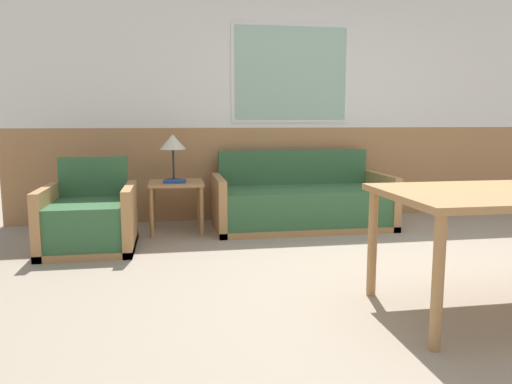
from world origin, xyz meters
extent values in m
plane|color=gray|center=(0.00, 0.00, 0.00)|extent=(16.00, 16.00, 0.00)
cube|color=#AD7A4C|center=(0.00, 2.63, 0.53)|extent=(7.20, 0.06, 1.06)
cube|color=white|center=(0.00, 2.63, 1.88)|extent=(7.20, 0.06, 1.64)
cube|color=white|center=(-0.42, 2.59, 1.67)|extent=(1.37, 0.01, 1.11)
cube|color=#99BCA8|center=(-0.42, 2.58, 1.67)|extent=(1.29, 0.02, 1.03)
cube|color=#B27F4C|center=(-0.42, 2.04, 0.03)|extent=(1.87, 0.89, 0.06)
cube|color=#38663D|center=(-0.42, 2.02, 0.24)|extent=(1.71, 0.81, 0.36)
cube|color=#38663D|center=(-0.42, 2.44, 0.61)|extent=(1.71, 0.10, 0.38)
cube|color=#B27F4C|center=(-1.31, 2.04, 0.28)|extent=(0.08, 0.89, 0.56)
cube|color=#B27F4C|center=(0.47, 2.04, 0.28)|extent=(0.08, 0.89, 0.56)
cube|color=#B27F4C|center=(-2.53, 1.47, 0.03)|extent=(0.79, 0.85, 0.06)
cube|color=#38663D|center=(-2.53, 1.45, 0.24)|extent=(0.63, 0.77, 0.37)
cube|color=#38663D|center=(-2.53, 1.85, 0.61)|extent=(0.63, 0.10, 0.37)
cube|color=#B27F4C|center=(-2.88, 1.47, 0.28)|extent=(0.08, 0.85, 0.57)
cube|color=#B27F4C|center=(-2.17, 1.47, 0.28)|extent=(0.08, 0.85, 0.57)
cube|color=#B27F4C|center=(-1.75, 2.07, 0.50)|extent=(0.55, 0.55, 0.03)
cylinder|color=#B27F4C|center=(-2.00, 1.83, 0.24)|extent=(0.04, 0.04, 0.49)
cylinder|color=#B27F4C|center=(-1.51, 1.83, 0.24)|extent=(0.04, 0.04, 0.49)
cylinder|color=#B27F4C|center=(-2.00, 2.32, 0.24)|extent=(0.04, 0.04, 0.49)
cylinder|color=#B27F4C|center=(-1.51, 2.32, 0.24)|extent=(0.04, 0.04, 0.49)
cylinder|color=#262628|center=(-1.77, 2.17, 0.53)|extent=(0.14, 0.14, 0.02)
cylinder|color=#262628|center=(-1.77, 2.17, 0.69)|extent=(0.02, 0.02, 0.31)
cone|color=beige|center=(-1.77, 2.17, 0.92)|extent=(0.27, 0.27, 0.16)
cube|color=#234799|center=(-1.76, 1.98, 0.53)|extent=(0.23, 0.17, 0.03)
cylinder|color=#B27F4C|center=(-0.51, -0.88, 0.35)|extent=(0.06, 0.06, 0.70)
cylinder|color=#B27F4C|center=(-0.51, -0.07, 0.35)|extent=(0.06, 0.06, 0.70)
camera|label=1|loc=(-1.80, -3.07, 1.15)|focal=35.00mm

